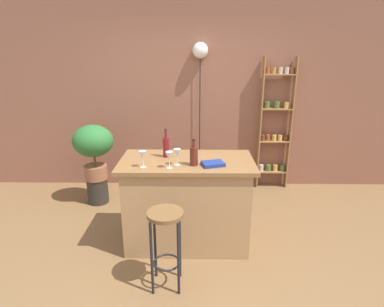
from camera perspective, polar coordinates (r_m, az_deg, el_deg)
name	(u,v)px	position (r m, az deg, el deg)	size (l,w,h in m)	color
ground	(186,257)	(3.42, -1.01, -18.19)	(12.00, 12.00, 0.00)	brown
back_wall	(190,95)	(4.75, -0.39, 10.55)	(6.40, 0.10, 2.80)	#8C5642
kitchen_counter	(187,202)	(3.42, -0.90, -8.70)	(1.37, 0.72, 0.95)	tan
bar_stool	(166,233)	(2.80, -4.76, -14.06)	(0.31, 0.31, 0.74)	black
spice_shelf	(275,125)	(4.83, 14.82, 5.00)	(0.47, 0.13, 1.95)	#9E7042
plant_stool	(98,190)	(4.60, -16.63, -6.38)	(0.28, 0.28, 0.35)	#2D2823
potted_plant	(93,145)	(4.38, -17.39, 1.40)	(0.53, 0.48, 0.75)	#935B3D
bottle_spirits_clear	(194,155)	(3.06, 0.34, -0.36)	(0.08, 0.08, 0.27)	#5B2319
bottle_vinegar	(166,147)	(3.31, -4.70, 1.26)	(0.07, 0.07, 0.30)	maroon
wine_glass_left	(169,156)	(2.99, -4.14, -0.53)	(0.07, 0.07, 0.16)	silver
wine_glass_center	(143,156)	(3.04, -8.89, -0.39)	(0.07, 0.07, 0.16)	silver
wine_glass_right	(177,154)	(3.07, -2.70, -0.02)	(0.07, 0.07, 0.16)	silver
cookbook	(213,164)	(3.09, 3.81, -1.87)	(0.21, 0.15, 0.04)	navy
pendant_globe_light	(200,52)	(4.59, 1.50, 17.80)	(0.22, 0.22, 2.14)	black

